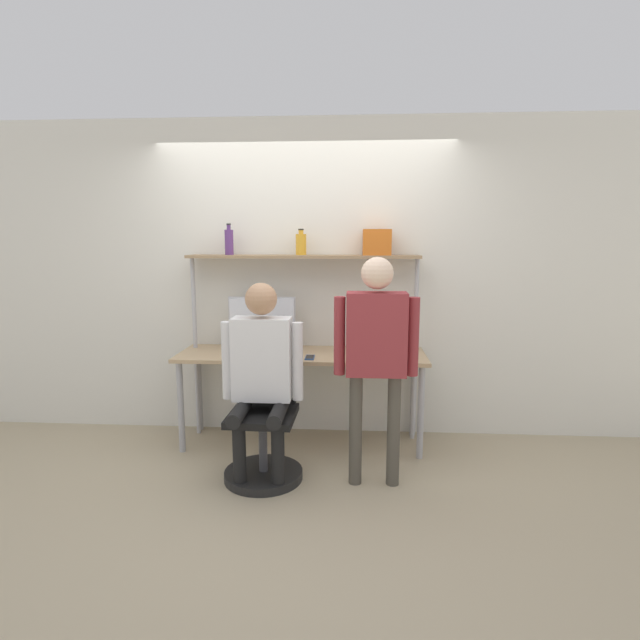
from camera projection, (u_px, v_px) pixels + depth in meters
name	position (u px, v px, depth m)	size (l,w,h in m)	color
ground_plane	(298.00, 459.00, 3.90)	(12.00, 12.00, 0.00)	tan
wall_back	(305.00, 280.00, 4.32)	(8.00, 0.06, 2.70)	silver
desk	(302.00, 363.00, 4.10)	(2.02, 0.60, 0.77)	tan
shelf_unit	(303.00, 279.00, 4.15)	(1.92, 0.27, 1.57)	#997A56
monitor	(262.00, 321.00, 4.21)	(0.57, 0.24, 0.45)	#B7B7BC
laptop	(279.00, 348.00, 3.99)	(0.31, 0.22, 0.22)	#BCBCC1
cell_phone	(310.00, 357.00, 3.92)	(0.07, 0.15, 0.01)	#264C8C
office_chair	(264.00, 437.00, 3.57)	(0.56, 0.56, 0.95)	black
person_seated	(261.00, 365.00, 3.44)	(0.57, 0.47, 1.40)	black
person_standing	(376.00, 343.00, 3.35)	(0.57, 0.21, 1.58)	#4C473D
bottle_amber	(301.00, 244.00, 4.11)	(0.09, 0.09, 0.21)	gold
bottle_purple	(229.00, 242.00, 4.14)	(0.07, 0.07, 0.26)	#593372
storage_box	(377.00, 242.00, 4.06)	(0.23, 0.23, 0.21)	#D1661E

